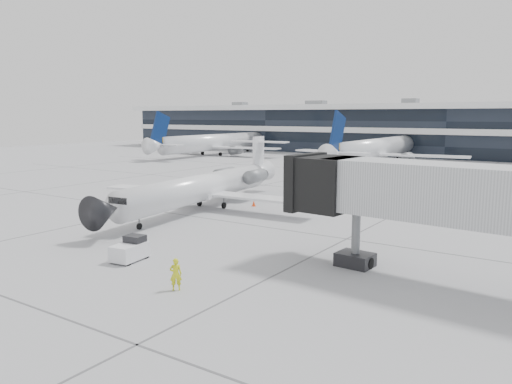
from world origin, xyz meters
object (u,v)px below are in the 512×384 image
Objects in this scene: jet_bridge at (496,199)px; ramp_worker at (176,274)px; regional_jet at (205,186)px; baggage_tug at (130,250)px.

jet_bridge reaches higher than ramp_worker.
jet_bridge is 12.20× the size of ramp_worker.
jet_bridge is 16.16m from ramp_worker.
jet_bridge is at bearing -27.30° from regional_jet.
jet_bridge is at bearing 9.41° from baggage_tug.
baggage_tug is at bearing -158.26° from jet_bridge.
ramp_worker is (-13.32, -8.27, -3.94)m from jet_bridge.
ramp_worker is at bearing -29.46° from baggage_tug.
regional_jet is at bearing -96.45° from ramp_worker.
jet_bridge is at bearing 169.85° from ramp_worker.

